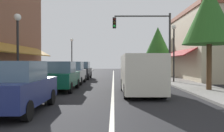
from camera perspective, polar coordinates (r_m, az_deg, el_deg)
The scene contains 16 objects.
ground_plane at distance 21.22m, azimuth 0.30°, elevation -3.73°, with size 80.00×80.00×0.00m, color black.
sidewalk_left at distance 21.93m, azimuth -14.25°, elevation -3.45°, with size 2.60×56.00×0.12m, color #A39E99.
sidewalk_right at distance 21.90m, azimuth 14.87°, elevation -3.45°, with size 2.60×56.00×0.12m, color gray.
lane_center_stripe at distance 21.22m, azimuth 0.30°, elevation -3.72°, with size 0.14×52.00×0.01m, color silver.
storefront_right_block at distance 25.14m, azimuth 23.17°, elevation 4.53°, with size 7.19×10.20×6.66m.
parked_car_nearest_left at distance 8.82m, azimuth -21.75°, elevation -4.67°, with size 1.81×4.11×1.77m.
parked_car_second_left at distance 14.56m, azimuth -12.25°, elevation -2.43°, with size 1.82×4.12×1.77m.
parked_car_third_left at distance 19.08m, azimuth -9.47°, elevation -1.62°, with size 1.83×4.12×1.77m.
parked_car_far_left at distance 24.23m, azimuth -7.38°, elevation -1.07°, with size 1.80×4.11×1.77m.
van_in_lane at distance 12.73m, azimuth 6.98°, elevation -1.69°, with size 2.04×5.20×2.12m.
traffic_signal_mast_arm at distance 20.32m, azimuth 9.26°, elevation 7.35°, with size 4.94×0.50×5.88m.
street_lamp_left_near at distance 12.91m, azimuth -21.87°, elevation 5.96°, with size 0.36×0.36×4.19m.
street_lamp_right_mid at distance 20.22m, azimuth 14.75°, elevation 5.20°, with size 0.36×0.36×4.81m.
street_lamp_left_far at distance 27.78m, azimuth -9.71°, elevation 3.67°, with size 0.36×0.36×4.49m.
tree_right_near at distance 15.12m, azimuth 22.51°, elevation 11.25°, with size 3.09×3.09×6.18m.
tree_right_far at distance 31.01m, azimuth 11.04°, elevation 5.61°, with size 3.57×3.57×6.24m.
Camera 1 is at (0.05, -3.15, 1.73)m, focal length 37.77 mm.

